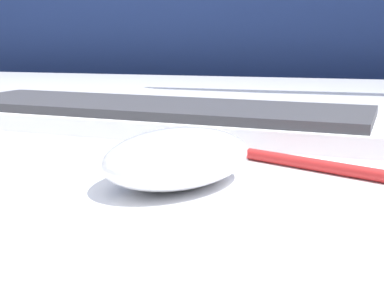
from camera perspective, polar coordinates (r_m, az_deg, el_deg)
partition_panel at (r=1.26m, az=12.36°, el=6.75°), size 5.00×0.03×1.47m
computer_mouse_near at (r=0.31m, az=-1.51°, el=-1.40°), size 0.10×0.12×0.03m
keyboard at (r=0.50m, az=-4.28°, el=2.99°), size 0.43×0.17×0.02m
pen at (r=0.34m, az=17.15°, el=-2.85°), size 0.15×0.07×0.01m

